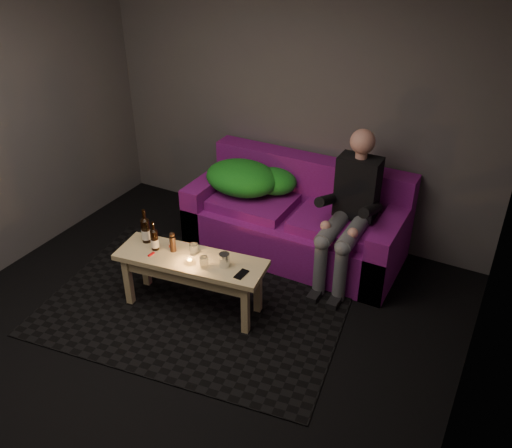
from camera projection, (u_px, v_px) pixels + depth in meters
The scene contains 17 objects.
floor at pixel (164, 357), 4.06m from camera, with size 4.50×4.50×0.00m, color black.
room at pixel (185, 130), 3.57m from camera, with size 4.50×4.50×4.50m.
rug at pixel (197, 303), 4.60m from camera, with size 2.45×1.78×0.01m, color black.
sofa at pixel (297, 221), 5.17m from camera, with size 2.00×0.90×0.86m.
green_blanket at pixel (248, 178), 5.20m from camera, with size 0.88×0.60×0.30m.
person at pixel (350, 207), 4.62m from camera, with size 0.36×0.83×1.34m.
coffee_table at pixel (191, 267), 4.35m from camera, with size 1.26×0.55×0.50m.
beer_bottle_a at pixel (146, 230), 4.46m from camera, with size 0.08×0.08×0.30m.
beer_bottle_b at pixel (154, 239), 4.37m from camera, with size 0.06×0.06×0.26m.
salt_shaker at pixel (171, 244), 4.40m from camera, with size 0.04×0.04×0.08m, color silver.
pepper_mill at pixel (173, 244), 4.36m from camera, with size 0.05×0.05×0.13m, color black.
tumbler_back at pixel (194, 249), 4.34m from camera, with size 0.07×0.07×0.09m, color white.
tealight at pixel (190, 261), 4.23m from camera, with size 0.05×0.05×0.04m.
tumbler_front at pixel (204, 262), 4.18m from camera, with size 0.07×0.07×0.08m, color white.
steel_cup at pixel (224, 260), 4.18m from camera, with size 0.08×0.08×0.11m, color silver.
smartphone at pixel (241, 274), 4.11m from camera, with size 0.07×0.13×0.01m, color black.
red_lighter at pixel (151, 254), 4.34m from camera, with size 0.02×0.07×0.01m, color red.
Camera 1 is at (2.01, -2.29, 2.94)m, focal length 38.00 mm.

